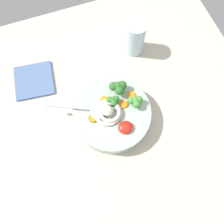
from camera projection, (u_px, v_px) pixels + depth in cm
name	position (u px, v px, depth cm)	size (l,w,h in cm)	color
table_slab	(110.00, 131.00, 66.91)	(97.97, 97.97, 4.00)	#BCB29E
soup_bowl	(112.00, 115.00, 63.55)	(22.28, 22.28, 5.44)	#9EB2A3
noodle_pile	(108.00, 112.00, 59.90)	(8.81, 8.64, 3.54)	silver
soup_spoon	(93.00, 109.00, 60.48)	(17.01, 10.42, 1.60)	#B7B7BC
chili_sauce_dollop	(125.00, 127.00, 58.65)	(4.01, 3.61, 1.81)	red
broccoli_floret_front	(113.00, 100.00, 60.26)	(3.71, 3.19, 2.93)	#7A9E60
broccoli_floret_beside_noodles	(135.00, 101.00, 59.89)	(4.24, 3.64, 3.35)	#7A9E60
broccoli_floret_near_spoon	(118.00, 87.00, 60.90)	(5.03, 4.32, 3.97)	#7A9E60
carrot_slice_center	(123.00, 104.00, 61.57)	(2.56, 2.56, 0.54)	orange
carrot_slice_left	(104.00, 101.00, 61.78)	(2.72, 2.72, 0.76)	orange
carrot_slice_right	(93.00, 118.00, 60.04)	(2.41, 2.41, 0.78)	orange
carrot_slice_far	(131.00, 95.00, 62.46)	(2.46, 2.46, 0.61)	orange
drinking_glass	(135.00, 38.00, 69.02)	(6.34, 6.34, 11.63)	silver
folded_napkin	(34.00, 81.00, 70.01)	(12.14, 12.13, 0.80)	#4C6693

